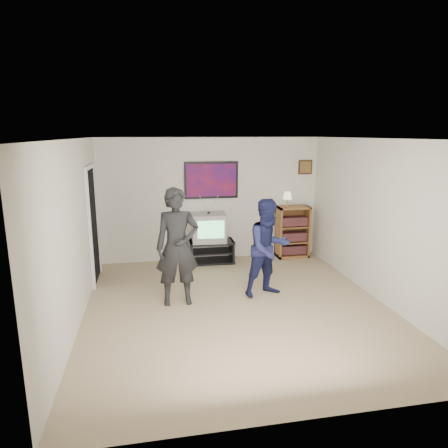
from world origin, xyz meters
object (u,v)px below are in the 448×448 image
object	(u,v)px
bookshelf	(293,232)
person_short	(268,248)
media_stand	(211,251)
person_tall	(177,247)
crt_television	(209,227)

from	to	relation	value
bookshelf	person_short	bearing A→B (deg)	-120.40
media_stand	person_tall	world-z (taller)	person_tall
media_stand	bookshelf	world-z (taller)	bookshelf
person_tall	media_stand	bearing A→B (deg)	65.75
bookshelf	person_short	xyz separation A→B (m)	(-1.11, -1.89, 0.25)
crt_television	person_short	bearing A→B (deg)	-65.61
person_tall	bookshelf	bearing A→B (deg)	36.22
crt_television	person_tall	world-z (taller)	person_tall
bookshelf	person_tall	world-z (taller)	person_tall
media_stand	person_short	bearing A→B (deg)	-69.86
media_stand	bookshelf	distance (m)	1.77
crt_television	bookshelf	distance (m)	1.80
person_short	crt_television	bearing A→B (deg)	94.43
person_tall	person_short	world-z (taller)	person_tall
crt_television	person_short	size ratio (longest dim) A/B	0.42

